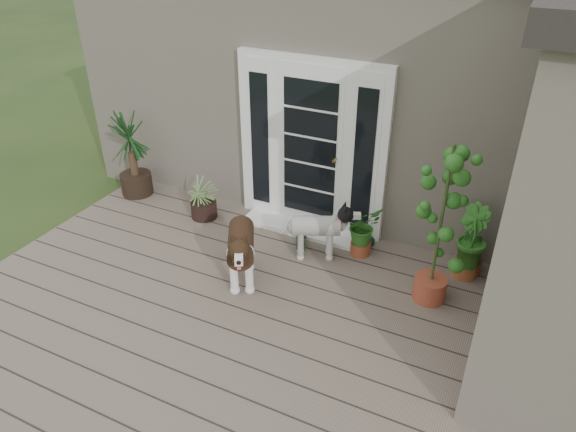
% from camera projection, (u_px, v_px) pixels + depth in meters
% --- Properties ---
extents(deck, '(6.20, 4.60, 0.12)m').
position_uv_depth(deck, '(237.00, 337.00, 5.24)').
color(deck, '#6B5B4C').
rests_on(deck, ground).
extents(house_main, '(7.40, 4.00, 3.10)m').
position_uv_depth(house_main, '(381.00, 76.00, 7.76)').
color(house_main, '#665E54').
rests_on(house_main, ground).
extents(door_unit, '(1.90, 0.14, 2.15)m').
position_uv_depth(door_unit, '(311.00, 147.00, 6.43)').
color(door_unit, white).
rests_on(door_unit, deck).
extents(door_step, '(1.60, 0.40, 0.05)m').
position_uv_depth(door_step, '(303.00, 228.00, 6.82)').
color(door_step, white).
rests_on(door_step, deck).
extents(brindle_dog, '(0.77, 0.97, 0.75)m').
position_uv_depth(brindle_dog, '(241.00, 253.00, 5.73)').
color(brindle_dog, '#3F2617').
rests_on(brindle_dog, deck).
extents(white_dog, '(0.81, 0.60, 0.62)m').
position_uv_depth(white_dog, '(316.00, 234.00, 6.17)').
color(white_dog, silver).
rests_on(white_dog, deck).
extents(spider_plant, '(0.65, 0.65, 0.61)m').
position_uv_depth(spider_plant, '(203.00, 197.00, 6.96)').
color(spider_plant, '#9CAC6A').
rests_on(spider_plant, deck).
extents(yucca, '(0.91, 0.91, 1.20)m').
position_uv_depth(yucca, '(132.00, 155.00, 7.37)').
color(yucca, '#113313').
rests_on(yucca, deck).
extents(herb_a, '(0.59, 0.59, 0.55)m').
position_uv_depth(herb_a, '(362.00, 234.00, 6.24)').
color(herb_a, '#255017').
rests_on(herb_a, deck).
extents(herb_b, '(0.59, 0.59, 0.65)m').
position_uv_depth(herb_b, '(468.00, 251.00, 5.85)').
color(herb_b, '#175017').
rests_on(herb_b, deck).
extents(herb_c, '(0.41, 0.41, 0.54)m').
position_uv_depth(herb_c, '(469.00, 252.00, 5.93)').
color(herb_c, '#215B1A').
rests_on(herb_c, deck).
extents(sapling, '(0.61, 0.61, 1.83)m').
position_uv_depth(sapling, '(441.00, 225.00, 5.20)').
color(sapling, '#1D621C').
rests_on(sapling, deck).
extents(clog_left, '(0.27, 0.35, 0.10)m').
position_uv_depth(clog_left, '(301.00, 242.00, 6.50)').
color(clog_left, '#143216').
rests_on(clog_left, deck).
extents(clog_right, '(0.19, 0.32, 0.09)m').
position_uv_depth(clog_right, '(366.00, 245.00, 6.46)').
color(clog_right, black).
rests_on(clog_right, deck).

